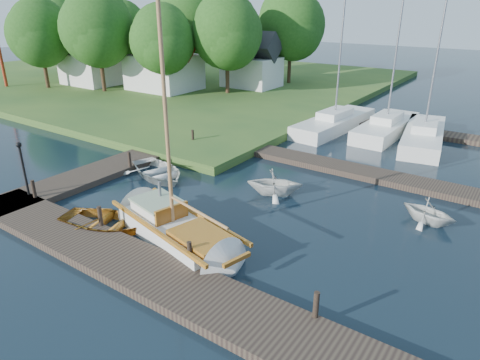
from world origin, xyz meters
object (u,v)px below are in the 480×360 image
Objects in this scene: house_c at (252,65)px; marina_boat_0 at (334,122)px; tender_b at (275,181)px; house_a at (164,63)px; mooring_post_4 at (130,159)px; mooring_post_5 at (193,136)px; tree_3 at (227,32)px; mooring_post_2 at (190,253)px; tree_0 at (40,34)px; house_b at (92,61)px; sailboat at (179,233)px; marina_boat_1 at (386,126)px; marina_boat_2 at (424,134)px; tree_2 at (163,40)px; tree_4 at (189,22)px; lamp_post at (22,161)px; mooring_post_1 at (100,216)px; tender_d at (429,209)px; tree_5 at (123,30)px; mooring_post_0 at (34,189)px; mooring_post_3 at (316,305)px; tree_7 at (291,25)px; tree_6 at (59,27)px; tender_a at (158,170)px; dinghy at (105,219)px; tree_1 at (98,28)px.

marina_boat_0 is at bearing -33.82° from house_c.
house_a is at bearing 29.58° from tender_b.
mooring_post_4 is 5.00m from mooring_post_5.
tree_3 reaches higher than mooring_post_5.
marina_boat_0 reaches higher than mooring_post_2.
mooring_post_2 is at bearing -25.54° from tree_0.
mooring_post_2 is 35.15m from house_b.
mooring_post_5 is 11.16m from sailboat.
marina_boat_2 is at bearing -102.55° from marina_boat_1.
tree_2 reaches higher than mooring_post_5.
mooring_post_5 is at bearing -48.66° from tree_4.
mooring_post_1 is at bearing 0.00° from lamp_post.
marina_boat_0 is 2.05× the size of house_b.
lamp_post is 0.29× the size of tree_0.
sailboat is at bearing -49.72° from tree_4.
tender_d reaches higher than mooring_post_4.
marina_boat_1 is 32.59m from tree_5.
tree_3 is at bearing -26.57° from tree_4.
tree_2 is (-10.50, 19.05, 4.55)m from mooring_post_0.
tree_2 reaches higher than mooring_post_3.
lamp_post is (-5.00, 0.00, 1.17)m from mooring_post_1.
mooring_post_5 is 0.08× the size of sailboat.
mooring_post_5 is 0.14× the size of house_b.
tree_6 is at bearing -157.38° from tree_7.
tree_4 is (-21.88, 25.82, 6.03)m from sailboat.
tree_2 is (-15.00, 19.05, 4.55)m from mooring_post_1.
tender_a is at bearing 154.83° from mooring_post_3.
mooring_post_1 is 1.00× the size of mooring_post_5.
mooring_post_4 is at bearing -72.35° from house_c.
marina_boat_1 is 1.13× the size of tree_3.
marina_boat_1 reaches higher than house_a.
tree_3 is (-14.63, 16.17, 5.15)m from tender_b.
mooring_post_2 is 1.00× the size of mooring_post_3.
mooring_post_0 is 22.22m from tree_2.
tree_6 is at bearing 42.82° from tender_b.
sailboat is at bearing -51.87° from mooring_post_5.
house_a is (-21.50, 21.00, 2.26)m from mooring_post_2.
dinghy is at bearing 118.22° from mooring_post_1.
tree_7 reaches higher than house_c.
marina_boat_0 is 17.10m from tree_2.
mooring_post_2 is 0.10× the size of tree_2.
tree_6 is at bearing 161.57° from tree_1.
mooring_post_0 is 13.50m from mooring_post_3.
mooring_post_3 is 0.07× the size of marina_boat_0.
lamp_post is at bearing 76.61° from dinghy.
mooring_post_4 is at bearing 149.53° from mooring_post_2.
tender_d is at bearing -25.53° from house_a.
tree_0 is 12.65m from tree_2.
tender_d is at bearing -175.14° from marina_boat_2.
tree_3 reaches higher than house_c.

